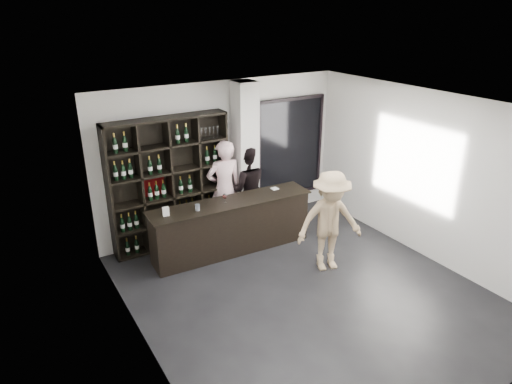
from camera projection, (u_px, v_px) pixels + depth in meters
floor at (306, 292)px, 7.12m from camera, size 5.00×5.50×0.01m
wine_shelf at (170, 184)px, 8.14m from camera, size 2.20×0.35×2.40m
structural_column at (245, 158)px, 8.69m from camera, size 0.40×0.40×2.90m
glass_panel at (290, 148)px, 9.46m from camera, size 1.60×0.08×2.10m
tasting_counter at (232, 226)px, 8.15m from camera, size 2.97×0.62×0.98m
taster_pink at (224, 189)px, 8.59m from camera, size 0.74×0.53×1.89m
taster_black at (246, 188)px, 8.84m from camera, size 0.99×0.86×1.72m
customer at (330, 222)px, 7.47m from camera, size 1.26×0.93×1.74m
wine_glass at (225, 198)px, 7.88m from camera, size 0.08×0.08×0.19m
spit_cup at (197, 207)px, 7.60m from camera, size 0.08×0.08×0.11m
napkin_stack at (275, 189)px, 8.49m from camera, size 0.11×0.11×0.02m
card_stand at (166, 212)px, 7.39m from camera, size 0.11×0.06×0.16m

